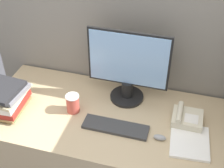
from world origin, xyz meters
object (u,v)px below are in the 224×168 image
mouse (160,137)px  book_stack (6,98)px  monitor (128,69)px  keyboard (116,127)px  desk_telephone (186,119)px  coffee_cup (73,103)px

mouse → book_stack: 1.02m
monitor → keyboard: 0.39m
book_stack → desk_telephone: 1.18m
coffee_cup → book_stack: (-0.43, -0.10, 0.03)m
monitor → keyboard: (0.00, -0.31, -0.23)m
monitor → coffee_cup: size_ratio=4.22×
coffee_cup → book_stack: book_stack is taller
keyboard → mouse: 0.28m
keyboard → coffee_cup: size_ratio=3.22×
monitor → keyboard: size_ratio=1.31×
monitor → book_stack: bearing=-155.9°
keyboard → mouse: size_ratio=5.45×
keyboard → coffee_cup: (-0.31, 0.08, 0.05)m
desk_telephone → book_stack: bearing=-170.8°
monitor → desk_telephone: bearing=-18.6°
monitor → desk_telephone: size_ratio=2.87×
keyboard → coffee_cup: coffee_cup is taller
book_stack → coffee_cup: bearing=13.0°
book_stack → desk_telephone: (1.16, 0.19, -0.06)m
book_stack → mouse: bearing=0.1°
monitor → book_stack: size_ratio=1.79×
monitor → keyboard: monitor is taller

